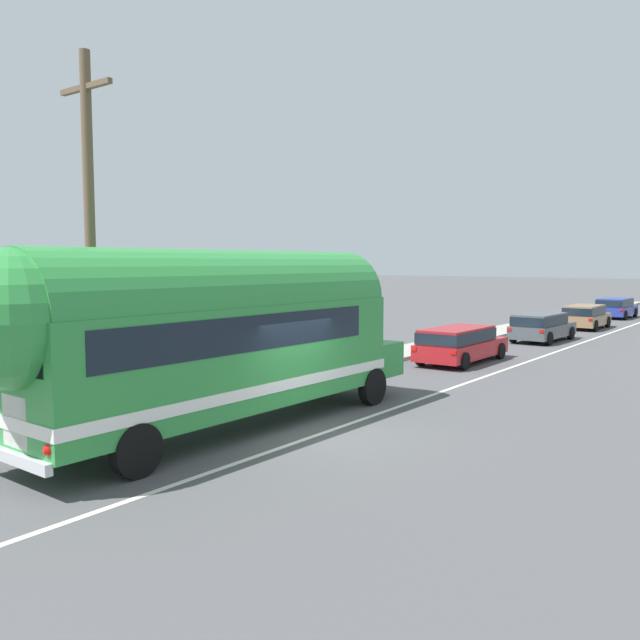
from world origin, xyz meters
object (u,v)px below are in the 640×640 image
object	(u,v)px
car_lead	(459,342)
car_third	(585,315)
utility_pole	(90,236)
car_second	(541,325)
painted_bus	(210,332)
car_fourth	(616,307)

from	to	relation	value
car_lead	car_third	distance (m)	16.18
utility_pole	car_second	distance (m)	23.35
car_lead	car_third	bearing A→B (deg)	89.02
painted_bus	car_second	world-z (taller)	painted_bus
utility_pole	car_lead	world-z (taller)	utility_pole
painted_bus	car_third	size ratio (longest dim) A/B	2.79
painted_bus	car_lead	xyz separation A→B (m)	(-0.06, 12.98, -1.50)
utility_pole	car_second	world-z (taller)	utility_pole
car_second	car_third	distance (m)	7.52
car_lead	car_second	xyz separation A→B (m)	(0.24, 8.66, -0.01)
painted_bus	car_second	size ratio (longest dim) A/B	2.68
painted_bus	car_fourth	bearing A→B (deg)	90.20
car_second	car_third	world-z (taller)	same
utility_pole	painted_bus	xyz separation A→B (m)	(2.47, 1.28, -2.12)
utility_pole	car_lead	bearing A→B (deg)	80.39
car_second	car_fourth	xyz separation A→B (m)	(-0.31, 16.24, -0.00)
car_third	car_fourth	bearing A→B (deg)	92.29
car_third	car_second	bearing A→B (deg)	-90.30
car_lead	car_second	world-z (taller)	same
car_second	car_third	size ratio (longest dim) A/B	1.04
utility_pole	car_third	size ratio (longest dim) A/B	1.95
painted_bus	car_third	world-z (taller)	painted_bus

